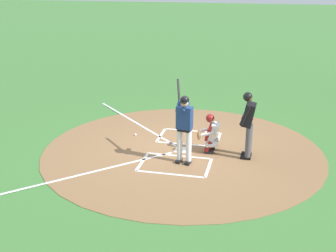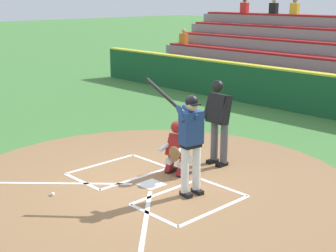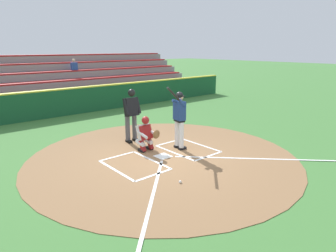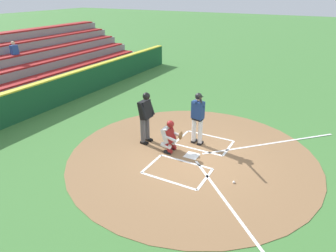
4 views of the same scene
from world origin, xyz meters
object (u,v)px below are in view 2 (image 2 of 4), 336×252
catcher (178,147)px  plate_umpire (218,117)px  batter (190,138)px  baseball (52,194)px

catcher → plate_umpire: 1.16m
batter → catcher: (0.91, -0.58, -0.51)m
catcher → plate_umpire: (-0.17, -1.04, 0.49)m
batter → catcher: 1.19m
batter → plate_umpire: 1.78m
plate_umpire → baseball: 3.77m
plate_umpire → baseball: plate_umpire is taller
catcher → batter: bearing=147.6°
batter → baseball: size_ratio=28.76×
batter → catcher: batter is taller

